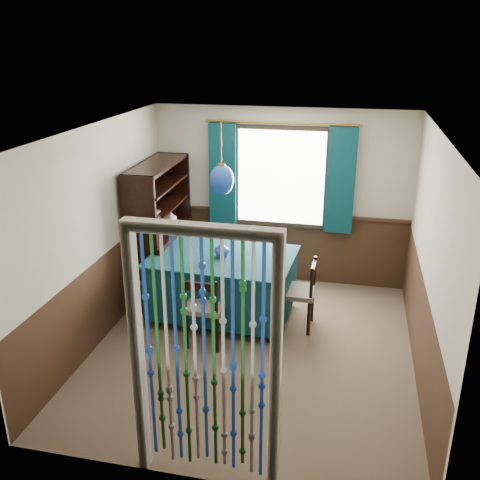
% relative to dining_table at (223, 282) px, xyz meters
% --- Properties ---
extents(floor, '(4.00, 4.00, 0.00)m').
position_rel_dining_table_xyz_m(floor, '(0.52, -0.68, -0.48)').
color(floor, brown).
rests_on(floor, ground).
extents(ceiling, '(4.00, 4.00, 0.00)m').
position_rel_dining_table_xyz_m(ceiling, '(0.52, -0.68, 2.02)').
color(ceiling, silver).
rests_on(ceiling, ground).
extents(wall_back, '(3.60, 0.00, 3.60)m').
position_rel_dining_table_xyz_m(wall_back, '(0.52, 1.32, 0.77)').
color(wall_back, '#BFB59D').
rests_on(wall_back, ground).
extents(wall_front, '(3.60, 0.00, 3.60)m').
position_rel_dining_table_xyz_m(wall_front, '(0.52, -2.68, 0.77)').
color(wall_front, '#BFB59D').
rests_on(wall_front, ground).
extents(wall_left, '(0.00, 4.00, 4.00)m').
position_rel_dining_table_xyz_m(wall_left, '(-1.28, -0.68, 0.77)').
color(wall_left, '#BFB59D').
rests_on(wall_left, ground).
extents(wall_right, '(0.00, 4.00, 4.00)m').
position_rel_dining_table_xyz_m(wall_right, '(2.32, -0.68, 0.77)').
color(wall_right, '#BFB59D').
rests_on(wall_right, ground).
extents(wainscot_back, '(3.60, 0.00, 3.60)m').
position_rel_dining_table_xyz_m(wainscot_back, '(0.52, 1.31, 0.02)').
color(wainscot_back, '#352114').
rests_on(wainscot_back, ground).
extents(wainscot_front, '(3.60, 0.00, 3.60)m').
position_rel_dining_table_xyz_m(wainscot_front, '(0.52, -2.66, 0.02)').
color(wainscot_front, '#352114').
rests_on(wainscot_front, ground).
extents(wainscot_left, '(0.00, 4.00, 4.00)m').
position_rel_dining_table_xyz_m(wainscot_left, '(-1.26, -0.68, 0.02)').
color(wainscot_left, '#352114').
rests_on(wainscot_left, ground).
extents(wainscot_right, '(0.00, 4.00, 4.00)m').
position_rel_dining_table_xyz_m(wainscot_right, '(2.31, -0.68, 0.02)').
color(wainscot_right, '#352114').
rests_on(wainscot_right, ground).
extents(window, '(1.32, 0.12, 1.42)m').
position_rel_dining_table_xyz_m(window, '(0.52, 1.27, 1.07)').
color(window, black).
rests_on(window, wall_back).
extents(doorway, '(1.16, 0.12, 2.18)m').
position_rel_dining_table_xyz_m(doorway, '(0.52, -2.62, 0.57)').
color(doorway, silver).
rests_on(doorway, ground).
extents(dining_table, '(1.81, 1.30, 0.84)m').
position_rel_dining_table_xyz_m(dining_table, '(0.00, 0.00, 0.00)').
color(dining_table, '#0B313A').
rests_on(dining_table, floor).
extents(chair_near, '(0.44, 0.42, 0.89)m').
position_rel_dining_table_xyz_m(chair_near, '(-0.04, -0.69, -0.01)').
color(chair_near, black).
rests_on(chair_near, floor).
extents(chair_far, '(0.51, 0.49, 0.94)m').
position_rel_dining_table_xyz_m(chair_far, '(0.00, 0.77, 0.02)').
color(chair_far, black).
rests_on(chair_far, floor).
extents(chair_left, '(0.48, 0.49, 0.84)m').
position_rel_dining_table_xyz_m(chair_left, '(-1.01, 0.01, -0.04)').
color(chair_left, black).
rests_on(chair_left, floor).
extents(chair_right, '(0.43, 0.45, 0.88)m').
position_rel_dining_table_xyz_m(chair_right, '(0.98, -0.05, -0.01)').
color(chair_right, black).
rests_on(chair_right, floor).
extents(sideboard, '(0.51, 1.41, 1.84)m').
position_rel_dining_table_xyz_m(sideboard, '(-1.02, 0.52, 0.15)').
color(sideboard, black).
rests_on(sideboard, floor).
extents(pendant_lamp, '(0.29, 0.29, 0.87)m').
position_rel_dining_table_xyz_m(pendant_lamp, '(0.00, 0.00, 1.32)').
color(pendant_lamp, olive).
rests_on(pendant_lamp, ceiling).
extents(vase_table, '(0.18, 0.18, 0.18)m').
position_rel_dining_table_xyz_m(vase_table, '(-0.00, -0.02, 0.45)').
color(vase_table, navy).
rests_on(vase_table, dining_table).
extents(bowl_shelf, '(0.27, 0.27, 0.05)m').
position_rel_dining_table_xyz_m(bowl_shelf, '(-0.95, 0.16, 0.80)').
color(bowl_shelf, beige).
rests_on(bowl_shelf, sideboard).
extents(vase_sideboard, '(0.21, 0.21, 0.19)m').
position_rel_dining_table_xyz_m(vase_sideboard, '(-0.95, 0.83, 0.53)').
color(vase_sideboard, beige).
rests_on(vase_sideboard, sideboard).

